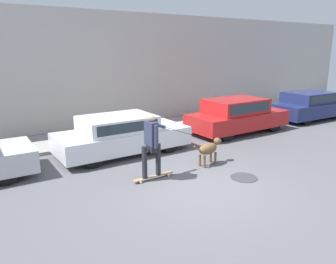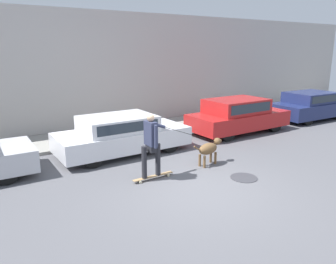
{
  "view_description": "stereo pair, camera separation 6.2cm",
  "coord_description": "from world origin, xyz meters",
  "px_view_note": "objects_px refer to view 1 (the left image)",
  "views": [
    {
      "loc": [
        -4.51,
        -5.62,
        3.22
      ],
      "look_at": [
        0.29,
        1.83,
        0.95
      ],
      "focal_mm": 35.0,
      "sensor_mm": 36.0,
      "label": 1
    },
    {
      "loc": [
        -4.46,
        -5.66,
        3.22
      ],
      "look_at": [
        0.29,
        1.83,
        0.95
      ],
      "focal_mm": 35.0,
      "sensor_mm": 36.0,
      "label": 2
    }
  ],
  "objects_px": {
    "parked_car_2": "(237,116)",
    "dog": "(209,149)",
    "skateboarder": "(152,143)",
    "parked_car_1": "(121,135)",
    "parked_car_3": "(310,106)"
  },
  "relations": [
    {
      "from": "skateboarder",
      "to": "parked_car_1",
      "type": "bearing_deg",
      "value": 82.37
    },
    {
      "from": "dog",
      "to": "skateboarder",
      "type": "relative_size",
      "value": 0.4
    },
    {
      "from": "parked_car_1",
      "to": "parked_car_3",
      "type": "xyz_separation_m",
      "value": [
        9.63,
        0.0,
        0.03
      ]
    },
    {
      "from": "parked_car_3",
      "to": "dog",
      "type": "height_order",
      "value": "parked_car_3"
    },
    {
      "from": "parked_car_3",
      "to": "skateboarder",
      "type": "relative_size",
      "value": 1.46
    },
    {
      "from": "dog",
      "to": "skateboarder",
      "type": "height_order",
      "value": "skateboarder"
    },
    {
      "from": "parked_car_1",
      "to": "skateboarder",
      "type": "bearing_deg",
      "value": -97.24
    },
    {
      "from": "parked_car_3",
      "to": "dog",
      "type": "relative_size",
      "value": 3.64
    },
    {
      "from": "parked_car_2",
      "to": "dog",
      "type": "distance_m",
      "value": 4.06
    },
    {
      "from": "parked_car_2",
      "to": "skateboarder",
      "type": "relative_size",
      "value": 1.47
    },
    {
      "from": "parked_car_2",
      "to": "skateboarder",
      "type": "bearing_deg",
      "value": -156.17
    },
    {
      "from": "parked_car_3",
      "to": "dog",
      "type": "bearing_deg",
      "value": -162.15
    },
    {
      "from": "parked_car_2",
      "to": "parked_car_3",
      "type": "bearing_deg",
      "value": -0.66
    },
    {
      "from": "parked_car_2",
      "to": "skateboarder",
      "type": "xyz_separation_m",
      "value": [
        -5.23,
        -2.39,
        0.31
      ]
    },
    {
      "from": "dog",
      "to": "skateboarder",
      "type": "bearing_deg",
      "value": 172.69
    }
  ]
}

